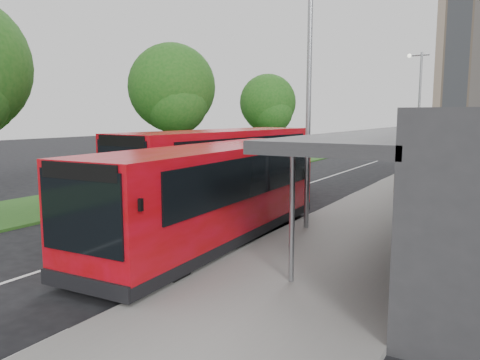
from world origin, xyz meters
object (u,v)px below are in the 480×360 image
Objects in this scene: tree_far at (268,106)px; car_far at (406,145)px; bollard at (413,169)px; bus_second at (221,166)px; lamp_post_near at (306,89)px; lamp_post_far at (418,103)px; bus_main at (213,194)px; car_near at (416,148)px; tree_mid at (172,93)px; litter_bin at (399,184)px.

tree_far is 2.28× the size of car_far.
bollard is (11.89, -4.11, -3.89)m from tree_far.
bus_second is 3.71× the size of car_far.
lamp_post_near is 1.00× the size of lamp_post_far.
lamp_post_near is at bearing -25.60° from bus_second.
tree_far is at bearing 110.55° from bus_main.
car_near is at bearing 64.75° from tree_far.
bollard is at bearing -53.14° from car_far.
tree_mid is 8.59× the size of litter_bin.
car_near is (2.34, 33.61, -1.09)m from bus_second.
lamp_post_far is 8.64× the size of litter_bin.
bollard is (11.89, 7.89, -4.42)m from tree_mid.
bus_second is 38.08m from car_far.
lamp_post_far reaches higher than car_far.
lamp_post_far is 2.38× the size of car_near.
car_far is at bearing 79.37° from tree_mid.
lamp_post_near is 15.49m from bollard.
bus_main reaches higher than car_far.
tree_mid is at bearing -75.72° from car_far.
bollard reaches higher than litter_bin.
tree_mid reaches higher than tree_far.
tree_mid is 2.54× the size of car_far.
lamp_post_near is 0.69× the size of bus_second.
tree_far is 23.97m from bus_main.
tree_mid is at bearing 147.64° from lamp_post_near.
bus_second is 8.73m from litter_bin.
lamp_post_near is 7.06× the size of bollard.
bus_second is at bearing -72.16° from car_near.
lamp_post_far is at bearing 77.04° from bus_second.
car_near is 1.08× the size of car_far.
bus_second is 13.42m from bollard.
car_near is (8.27, 29.52, -4.56)m from tree_mid.
lamp_post_near and lamp_post_far have the same top height.
litter_bin is at bearing 7.53° from tree_mid.
lamp_post_far reaches higher than litter_bin.
bollard is (0.76, 14.95, -4.00)m from lamp_post_near.
tree_mid is 0.99× the size of lamp_post_far.
lamp_post_near is 2.38× the size of car_near.
lamp_post_far is 12.10m from litter_bin.
litter_bin is 6.28m from bollard.
tree_far is 13.17m from bollard.
bollard is at bearing 79.25° from bus_main.
bus_second is (-5.20, 2.96, -3.06)m from lamp_post_near.
car_far is at bearing 134.86° from car_near.
lamp_post_near reaches higher than car_far.
bus_main reaches higher than car_near.
bus_main is at bearing -46.54° from tree_mid.
car_near is (8.27, 17.52, -4.03)m from tree_far.
lamp_post_far is 18.08m from bus_second.
litter_bin reaches higher than car_far.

